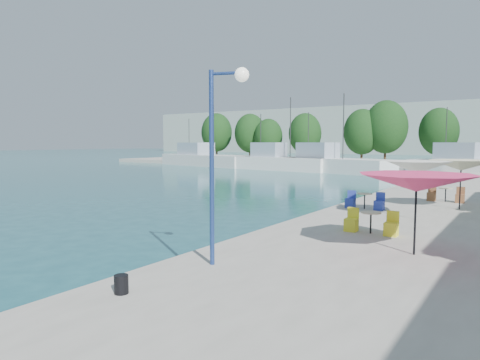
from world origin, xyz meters
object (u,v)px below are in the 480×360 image
Objects in this scene: trawler_04 at (476,168)px; umbrella_cream at (461,165)px; umbrella_pink at (416,183)px; street_lamp at (223,130)px; bollard at (121,284)px; trawler_01 at (205,159)px; trawler_02 at (279,162)px; umbrella_white at (417,167)px; trawler_03 at (330,164)px.

umbrella_cream is at bearing -69.68° from trawler_04.
umbrella_pink is (2.22, -40.17, 1.58)m from trawler_04.
street_lamp reaches higher than bollard.
trawler_01 is 1.29× the size of trawler_02.
trawler_02 is at bearing 131.70° from umbrella_cream.
trawler_02 is 50.63m from bollard.
umbrella_white is at bearing 55.90° from street_lamp.
umbrella_cream is at bearing -41.49° from trawler_02.
trawler_02 is 0.90× the size of trawler_03.
umbrella_white is (17.33, -32.90, 1.70)m from trawler_03.
bollard is at bearing -57.44° from trawler_03.
umbrella_white is at bearing -106.05° from umbrella_cream.
umbrella_pink is 0.65× the size of street_lamp.
trawler_03 reaches higher than street_lamp.
umbrella_cream reaches higher than bollard.
trawler_01 is at bearing 110.21° from street_lamp.
trawler_03 is (22.98, -3.15, 0.00)m from trawler_01.
street_lamp is (-3.85, -3.89, 1.43)m from umbrella_pink.
umbrella_cream is at bearing 73.95° from umbrella_white.
trawler_04 is at bearing 19.89° from trawler_03.
trawler_03 reaches higher than umbrella_white.
trawler_02 is 5.00× the size of umbrella_cream.
trawler_02 is at bearing 98.11° from street_lamp.
trawler_01 is 5.80× the size of umbrella_pink.
trawler_01 and trawler_04 have the same top height.
umbrella_white is 0.91× the size of umbrella_cream.
umbrella_cream is (-0.08, 9.95, 0.06)m from umbrella_pink.
trawler_04 is (39.32, -1.85, 0.00)m from trawler_01.
street_lamp is at bearing -55.69° from trawler_03.
street_lamp is 12.57× the size of bollard.
bollard is at bearing -104.00° from umbrella_white.
street_lamp is at bearing -104.93° from umbrella_white.
trawler_03 is at bearing 5.74° from trawler_02.
bollard is at bearing -104.49° from umbrella_cream.
umbrella_pink is 1.11× the size of umbrella_cream.
trawler_03 is 5.58× the size of umbrella_cream.
umbrella_pink is (18.55, -38.88, 1.58)m from trawler_03.
bollard is (37.13, -48.82, -0.27)m from trawler_01.
trawler_04 is 30.35m from umbrella_cream.
street_lamp is at bearing -55.91° from trawler_02.
trawler_02 is at bearing 123.65° from umbrella_pink.
trawler_03 and trawler_04 have the same top height.
umbrella_white is at bearing 101.53° from umbrella_pink.
trawler_01 reaches higher than umbrella_cream.
trawler_02 is 41.31m from umbrella_white.
trawler_01 is at bearing 127.26° from bollard.
umbrella_pink is 1.23× the size of umbrella_white.
trawler_02 is (15.57, -3.02, 0.00)m from trawler_01.
trawler_01 is 39.36m from trawler_04.
umbrella_white is (1.00, -34.20, 1.70)m from trawler_04.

